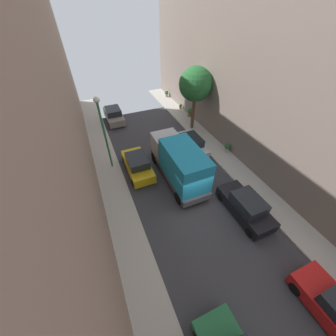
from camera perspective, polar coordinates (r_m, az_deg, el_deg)
ground at (r=14.53m, az=8.05°, el=-10.77°), size 32.00×32.00×0.00m
sidewalk_left at (r=13.47m, az=-11.65°, el=-17.07°), size 2.00×44.00×0.15m
sidewalk_right at (r=16.95m, az=22.99°, el=-4.61°), size 2.00×44.00×0.15m
parked_car_left_2 at (r=16.62m, az=-8.69°, el=0.93°), size 1.78×4.20×1.57m
parked_car_left_3 at (r=24.69m, az=-15.24°, el=14.40°), size 1.78×4.20×1.57m
parked_car_right_1 at (r=14.44m, az=21.33°, el=-10.14°), size 1.78×4.20×1.57m
parked_car_right_2 at (r=18.88m, az=6.45°, el=6.74°), size 1.78×4.20×1.57m
delivery_truck at (r=15.04m, az=3.16°, el=1.69°), size 2.26×6.60×3.38m
street_tree_1 at (r=20.76m, az=7.88°, el=22.53°), size 3.21×3.21×6.27m
potted_plant_0 at (r=19.40m, az=16.57°, el=5.67°), size 0.50×0.50×0.77m
potted_plant_3 at (r=30.24m, az=-0.47°, el=20.57°), size 0.52×0.52×0.85m
potted_plant_4 at (r=24.78m, az=6.19°, el=15.65°), size 0.61×0.61×0.98m
potted_plant_5 at (r=26.63m, az=3.57°, el=17.25°), size 0.41×0.41×0.67m
lamp_post at (r=15.69m, az=-18.20°, el=11.56°), size 0.44×0.44×6.05m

